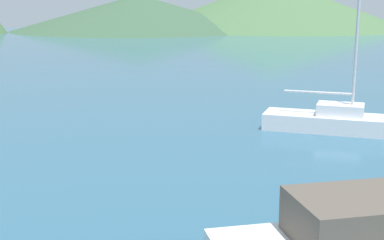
% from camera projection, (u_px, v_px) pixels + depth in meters
% --- Properties ---
extents(sailboat_inner, '(6.00, 4.96, 10.87)m').
position_uv_depth(sailboat_inner, '(340.00, 119.00, 21.92)').
color(sailboat_inner, silver).
rests_on(sailboat_inner, ground_plane).
extents(hill_east, '(48.28, 48.28, 6.76)m').
position_uv_depth(hill_east, '(138.00, 12.00, 103.14)').
color(hill_east, '#38563D').
rests_on(hill_east, ground_plane).
extents(hill_far_east, '(54.19, 54.19, 9.95)m').
position_uv_depth(hill_far_east, '(273.00, 4.00, 109.70)').
color(hill_far_east, '#476B42').
rests_on(hill_far_east, ground_plane).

